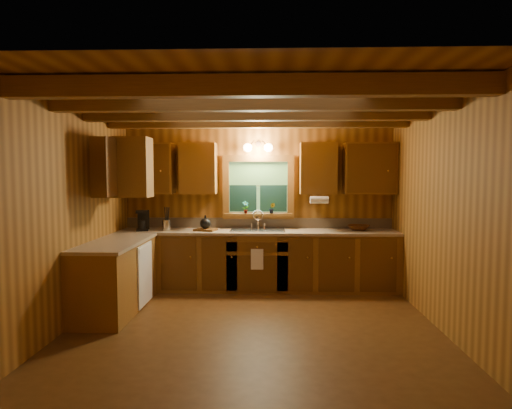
{
  "coord_description": "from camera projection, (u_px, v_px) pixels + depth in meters",
  "views": [
    {
      "loc": [
        0.19,
        -4.86,
        1.74
      ],
      "look_at": [
        0.0,
        0.8,
        1.35
      ],
      "focal_mm": 30.04,
      "sensor_mm": 36.0,
      "label": 1
    }
  ],
  "objects": [
    {
      "name": "countertop",
      "position": [
        224.0,
        234.0,
        6.22
      ],
      "size": [
        4.2,
        2.24,
        0.04
      ],
      "color": "tan",
      "rests_on": "base_cabinets"
    },
    {
      "name": "base_cabinets",
      "position": [
        223.0,
        265.0,
        6.24
      ],
      "size": [
        4.2,
        2.22,
        0.86
      ],
      "color": "brown",
      "rests_on": "ground"
    },
    {
      "name": "dish_towel",
      "position": [
        257.0,
        259.0,
        6.2
      ],
      "size": [
        0.18,
        0.01,
        0.3
      ],
      "primitive_type": "cube",
      "color": "white",
      "rests_on": "base_cabinets"
    },
    {
      "name": "window_sill",
      "position": [
        258.0,
        215.0,
        6.71
      ],
      "size": [
        1.06,
        0.14,
        0.04
      ],
      "primitive_type": "cube",
      "color": "brown",
      "rests_on": "room"
    },
    {
      "name": "potted_plant_right",
      "position": [
        272.0,
        208.0,
        6.67
      ],
      "size": [
        0.1,
        0.09,
        0.17
      ],
      "primitive_type": "imported",
      "rotation": [
        0.0,
        0.0,
        -0.2
      ],
      "color": "#563312",
      "rests_on": "window_sill"
    },
    {
      "name": "ceiling_beams",
      "position": [
        254.0,
        108.0,
        4.8
      ],
      "size": [
        4.2,
        2.54,
        0.18
      ],
      "color": "brown",
      "rests_on": "room"
    },
    {
      "name": "utensil_crock",
      "position": [
        167.0,
        225.0,
        6.51
      ],
      "size": [
        0.13,
        0.13,
        0.36
      ],
      "rotation": [
        0.0,
        0.0,
        -0.31
      ],
      "color": "silver",
      "rests_on": "countertop"
    },
    {
      "name": "coffee_maker",
      "position": [
        143.0,
        220.0,
        6.49
      ],
      "size": [
        0.17,
        0.22,
        0.31
      ],
      "rotation": [
        0.0,
        0.0,
        0.29
      ],
      "color": "black",
      "rests_on": "countertop"
    },
    {
      "name": "teakettle",
      "position": [
        205.0,
        223.0,
        6.46
      ],
      "size": [
        0.16,
        0.16,
        0.21
      ],
      "rotation": [
        0.0,
        0.0,
        0.26
      ],
      "color": "black",
      "rests_on": "cutting_board"
    },
    {
      "name": "sink",
      "position": [
        258.0,
        233.0,
        6.51
      ],
      "size": [
        0.82,
        0.48,
        0.43
      ],
      "color": "silver",
      "rests_on": "countertop"
    },
    {
      "name": "potted_plant_left",
      "position": [
        246.0,
        207.0,
        6.68
      ],
      "size": [
        0.12,
        0.11,
        0.2
      ],
      "primitive_type": "imported",
      "rotation": [
        0.0,
        0.0,
        0.41
      ],
      "color": "#563312",
      "rests_on": "window_sill"
    },
    {
      "name": "wall_sconce",
      "position": [
        258.0,
        147.0,
        6.57
      ],
      "size": [
        0.45,
        0.21,
        0.17
      ],
      "color": "black",
      "rests_on": "room"
    },
    {
      "name": "dishwasher_panel",
      "position": [
        145.0,
        274.0,
        5.67
      ],
      "size": [
        0.02,
        0.6,
        0.8
      ],
      "primitive_type": "cube",
      "color": "white",
      "rests_on": "base_cabinets"
    },
    {
      "name": "cutting_board",
      "position": [
        205.0,
        230.0,
        6.47
      ],
      "size": [
        0.36,
        0.3,
        0.03
      ],
      "primitive_type": "cube",
      "rotation": [
        0.0,
        0.0,
        -0.27
      ],
      "color": "#563312",
      "rests_on": "countertop"
    },
    {
      "name": "backsplash",
      "position": [
        258.0,
        223.0,
        6.79
      ],
      "size": [
        4.2,
        0.02,
        0.16
      ],
      "primitive_type": "cube",
      "color": "#9B8568",
      "rests_on": "room"
    },
    {
      "name": "upper_cabinets",
      "position": [
        219.0,
        168.0,
        6.29
      ],
      "size": [
        4.19,
        1.77,
        0.78
      ],
      "color": "brown",
      "rests_on": "room"
    },
    {
      "name": "room",
      "position": [
        254.0,
        214.0,
        4.89
      ],
      "size": [
        4.2,
        4.2,
        4.2
      ],
      "color": "#513113",
      "rests_on": "ground"
    },
    {
      "name": "window",
      "position": [
        258.0,
        188.0,
        6.73
      ],
      "size": [
        1.12,
        0.08,
        1.0
      ],
      "color": "brown",
      "rests_on": "room"
    },
    {
      "name": "wicker_basket",
      "position": [
        359.0,
        228.0,
        6.51
      ],
      "size": [
        0.43,
        0.43,
        0.08
      ],
      "primitive_type": "imported",
      "rotation": [
        0.0,
        0.0,
        -0.43
      ],
      "color": "#48230C",
      "rests_on": "countertop"
    },
    {
      "name": "paper_towel_roll",
      "position": [
        319.0,
        200.0,
        6.38
      ],
      "size": [
        0.27,
        0.11,
        0.11
      ],
      "primitive_type": "cylinder",
      "rotation": [
        0.0,
        1.57,
        0.0
      ],
      "color": "white",
      "rests_on": "upper_cabinets"
    }
  ]
}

